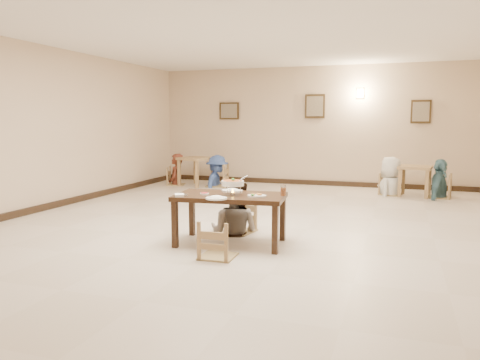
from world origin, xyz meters
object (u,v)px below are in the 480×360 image
at_px(drink_glass, 283,191).
at_px(bg_diner_d, 441,159).
at_px(bg_table_right, 415,172).
at_px(curry_warmer, 233,183).
at_px(chair_near, 218,222).
at_px(bg_table_left, 196,163).
at_px(bg_diner_a, 176,154).
at_px(bg_diner_c, 392,157).
at_px(chair_far, 238,201).
at_px(main_table, 230,200).
at_px(bg_diner_b, 217,155).
at_px(bg_chair_ll, 176,168).
at_px(bg_chair_rl, 391,175).
at_px(bg_chair_rr, 440,175).
at_px(bg_chair_lr, 217,165).
at_px(main_diner, 234,180).

relative_size(drink_glass, bg_diner_d, 0.09).
bearing_deg(drink_glass, bg_table_right, 70.53).
bearing_deg(curry_warmer, chair_near, -87.65).
bearing_deg(bg_table_left, bg_diner_a, -174.95).
bearing_deg(bg_diner_d, curry_warmer, 165.78).
bearing_deg(bg_diner_c, chair_near, 1.47).
xyz_separation_m(chair_far, bg_table_right, (2.55, 4.37, 0.07)).
relative_size(main_table, drink_glass, 10.55).
relative_size(bg_table_right, bg_diner_b, 0.48).
relative_size(drink_glass, bg_chair_ll, 0.16).
bearing_deg(bg_chair_rl, main_table, 175.74).
relative_size(curry_warmer, bg_diner_b, 0.21).
xyz_separation_m(bg_chair_rl, bg_diner_a, (-5.24, -0.11, 0.35)).
xyz_separation_m(chair_near, bg_table_right, (2.36, 5.68, 0.10)).
distance_m(main_table, bg_chair_rr, 5.80).
relative_size(chair_far, bg_chair_lr, 0.87).
bearing_deg(bg_chair_ll, bg_chair_rr, -104.89).
relative_size(main_diner, bg_table_right, 2.06).
relative_size(chair_near, bg_diner_b, 0.55).
bearing_deg(bg_table_left, bg_diner_b, 7.54).
xyz_separation_m(bg_table_right, bg_diner_c, (-0.50, 0.05, 0.32)).
height_order(chair_near, bg_diner_b, bg_diner_b).
height_order(drink_glass, bg_table_right, drink_glass).
bearing_deg(bg_diner_b, main_table, -159.01).
distance_m(curry_warmer, bg_diner_d, 5.80).
relative_size(main_table, bg_chair_rl, 1.65).
relative_size(chair_near, bg_diner_c, 0.51).
bearing_deg(bg_diner_a, chair_far, 19.82).
xyz_separation_m(chair_far, bg_chair_rl, (2.05, 4.42, -0.01)).
bearing_deg(main_table, chair_far, 94.16).
bearing_deg(bg_chair_lr, bg_diner_d, 82.96).
xyz_separation_m(chair_far, bg_chair_rr, (3.04, 4.33, 0.03)).
bearing_deg(bg_chair_ll, bg_table_right, -104.47).
bearing_deg(bg_diner_d, bg_diner_a, 105.77).
distance_m(main_table, bg_diner_b, 5.56).
xyz_separation_m(main_table, chair_near, (0.07, -0.63, -0.16)).
bearing_deg(bg_chair_lr, bg_diner_b, 0.00).
relative_size(curry_warmer, bg_diner_c, 0.19).
height_order(bg_table_left, bg_chair_rr, bg_chair_rr).
bearing_deg(bg_chair_rr, bg_diner_b, -81.55).
bearing_deg(bg_chair_rl, bg_diner_d, -78.54).
xyz_separation_m(bg_table_right, bg_chair_rl, (-0.50, 0.05, -0.08)).
height_order(bg_table_right, bg_chair_ll, bg_chair_ll).
distance_m(bg_table_right, bg_diner_b, 4.65).
height_order(drink_glass, bg_chair_rr, bg_chair_rr).
relative_size(bg_chair_lr, bg_chair_rr, 1.09).
bearing_deg(chair_far, main_diner, -107.94).
bearing_deg(bg_chair_rr, main_table, -20.80).
relative_size(main_table, bg_diner_b, 0.95).
relative_size(drink_glass, bg_table_left, 0.16).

